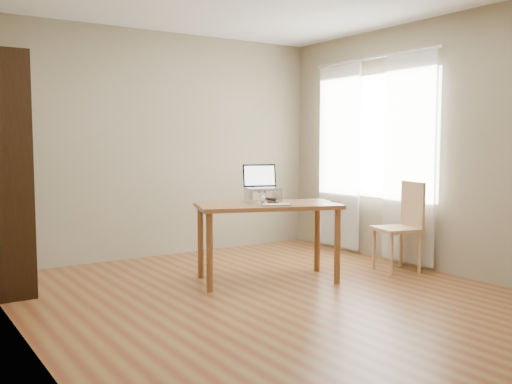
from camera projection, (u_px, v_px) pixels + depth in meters
name	position (u px, v px, depth m)	size (l,w,h in m)	color
room	(277.00, 146.00, 4.79)	(4.04, 4.54, 2.64)	brown
bookshelf	(6.00, 174.00, 5.07)	(0.30, 0.90, 2.10)	black
curtains	(371.00, 156.00, 6.49)	(0.03, 1.90, 2.25)	white
desk	(268.00, 214.00, 5.44)	(1.48, 1.07, 0.75)	brown
laptop_stand	(263.00, 194.00, 5.49)	(0.32, 0.25, 0.13)	silver
laptop	(259.00, 183.00, 5.53)	(0.39, 0.38, 0.23)	silver
keyboard	(276.00, 205.00, 5.22)	(0.29, 0.22, 0.02)	silver
coaster	(336.00, 201.00, 5.60)	(0.10, 0.10, 0.01)	brown
cat	(258.00, 196.00, 5.50)	(0.24, 0.48, 0.15)	#433B35
chair	(402.00, 223.00, 5.90)	(0.50, 0.50, 0.93)	tan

